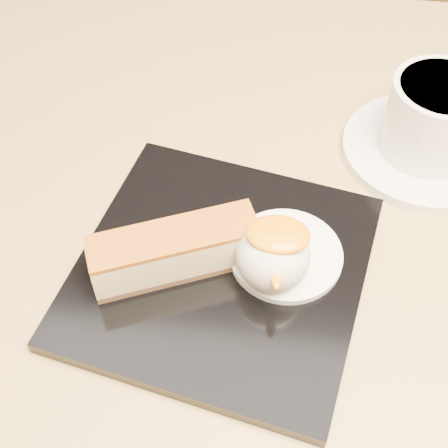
# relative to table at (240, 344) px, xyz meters

# --- Properties ---
(table) EXTENTS (0.80, 0.80, 0.72)m
(table) POSITION_rel_table_xyz_m (0.00, 0.00, 0.00)
(table) COLOR black
(table) RESTS_ON ground
(dessert_plate) EXTENTS (0.26, 0.26, 0.01)m
(dessert_plate) POSITION_rel_table_xyz_m (-0.02, -0.02, 0.16)
(dessert_plate) COLOR black
(dessert_plate) RESTS_ON table
(cheesecake) EXTENTS (0.13, 0.08, 0.04)m
(cheesecake) POSITION_rel_table_xyz_m (-0.05, -0.03, 0.19)
(cheesecake) COLOR brown
(cheesecake) RESTS_ON dessert_plate
(cream_smear) EXTENTS (0.09, 0.09, 0.01)m
(cream_smear) POSITION_rel_table_xyz_m (0.03, -0.01, 0.17)
(cream_smear) COLOR white
(cream_smear) RESTS_ON dessert_plate
(ice_cream_scoop) EXTENTS (0.06, 0.06, 0.06)m
(ice_cream_scoop) POSITION_rel_table_xyz_m (0.02, -0.03, 0.19)
(ice_cream_scoop) COLOR white
(ice_cream_scoop) RESTS_ON cream_smear
(mango_sauce) EXTENTS (0.05, 0.04, 0.01)m
(mango_sauce) POSITION_rel_table_xyz_m (0.03, -0.02, 0.22)
(mango_sauce) COLOR orange
(mango_sauce) RESTS_ON ice_cream_scoop
(mint_sprig) EXTENTS (0.04, 0.03, 0.00)m
(mint_sprig) POSITION_rel_table_xyz_m (0.00, 0.02, 0.17)
(mint_sprig) COLOR #287D3B
(mint_sprig) RESTS_ON cream_smear
(saucer) EXTENTS (0.15, 0.15, 0.01)m
(saucer) POSITION_rel_table_xyz_m (0.15, 0.14, 0.16)
(saucer) COLOR white
(saucer) RESTS_ON table
(coffee_cup) EXTENTS (0.11, 0.09, 0.07)m
(coffee_cup) POSITION_rel_table_xyz_m (0.16, 0.14, 0.20)
(coffee_cup) COLOR white
(coffee_cup) RESTS_ON saucer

